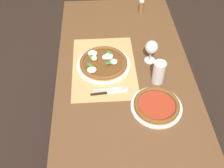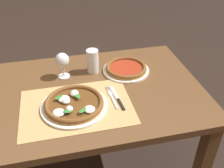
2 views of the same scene
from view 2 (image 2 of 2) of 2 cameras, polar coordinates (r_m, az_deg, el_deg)
dining_table at (r=1.50m, az=-9.45°, el=-5.07°), size 1.50×0.83×0.74m
paper_placemat at (r=1.34m, az=-7.71°, el=-4.90°), size 0.56×0.39×0.00m
pizza_near at (r=1.33m, az=-8.31°, el=-4.35°), size 0.34×0.34×0.05m
pizza_far at (r=1.60m, az=3.07°, el=3.39°), size 0.28×0.28×0.04m
wine_glass at (r=1.53m, az=-10.62°, el=4.94°), size 0.08×0.08×0.16m
pint_glass at (r=1.57m, az=-4.24°, el=4.88°), size 0.07×0.07×0.15m
fork at (r=1.39m, az=-0.04°, el=-2.83°), size 0.03×0.20×0.00m
knife at (r=1.38m, az=1.12°, el=-2.96°), size 0.04×0.22×0.01m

